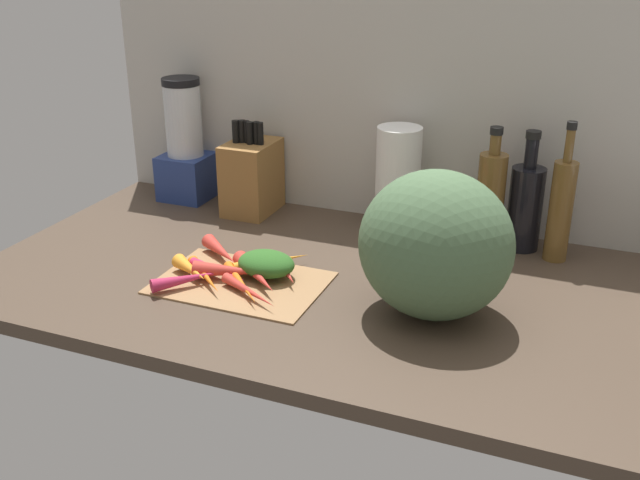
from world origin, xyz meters
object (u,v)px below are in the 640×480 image
carrot_0 (285,270)px  knife_block (252,176)px  carrot_4 (272,261)px  bottle_1 (525,205)px  bottle_0 (490,200)px  carrot_6 (241,283)px  carrot_1 (188,279)px  carrot_9 (249,291)px  bottle_2 (561,208)px  carrot_5 (256,274)px  winter_squash (435,245)px  paper_towel_roll (398,180)px  carrot_8 (191,270)px  blender_appliance (185,148)px  carrot_2 (218,271)px  carrot_7 (205,275)px  carrot_3 (221,251)px  cutting_board (241,282)px  carrot_10 (232,271)px

carrot_0 → knife_block: 41.66cm
carrot_4 → bottle_1: (47.25, 31.45, 8.36)cm
bottle_0 → carrot_4: bearing=-144.9°
carrot_6 → carrot_1: bearing=-165.7°
carrot_9 → bottle_2: bearing=38.5°
bottle_2 → carrot_5: bearing=-146.8°
winter_squash → paper_towel_roll: size_ratio=1.12×
carrot_4 → carrot_5: size_ratio=0.96×
carrot_0 → carrot_9: 10.90cm
carrot_8 → blender_appliance: 52.04cm
carrot_2 → carrot_5: 8.23cm
carrot_7 → paper_towel_roll: 51.48cm
carrot_4 → carrot_8: carrot_8 is taller
carrot_2 → winter_squash: 45.68cm
carrot_2 → paper_towel_roll: paper_towel_roll is taller
winter_squash → blender_appliance: bearing=153.2°
carrot_5 → bottle_0: bearing=42.0°
carrot_0 → carrot_2: size_ratio=0.85×
carrot_5 → blender_appliance: bearing=135.0°
carrot_9 → carrot_3: bearing=135.0°
carrot_0 → carrot_4: 5.94cm
carrot_2 → bottle_2: bearing=30.3°
bottle_2 → bottle_0: bearing=-180.0°
paper_towel_roll → carrot_0: bearing=-111.2°
cutting_board → blender_appliance: size_ratio=1.05×
carrot_0 → carrot_4: (-4.71, 3.61, -0.30)cm
carrot_8 → bottle_0: (53.08, 38.89, 9.25)cm
paper_towel_roll → blender_appliance: bearing=178.5°
carrot_0 → winter_squash: size_ratio=0.43×
carrot_8 → carrot_9: size_ratio=0.69×
carrot_10 → bottle_2: size_ratio=0.53×
carrot_2 → carrot_8: 5.50cm
carrot_2 → carrot_10: (3.24, 0.28, 0.53)cm
carrot_1 → carrot_7: (2.04, 2.96, -0.25)cm
carrot_10 → paper_towel_roll: 46.47cm
carrot_3 → carrot_1: bearing=-88.8°
carrot_2 → carrot_4: bearing=47.4°
carrot_8 → carrot_9: 15.35cm
winter_squash → paper_towel_roll: 40.91cm
carrot_3 → bottle_0: (51.82, 28.52, 9.20)cm
carrot_4 → winter_squash: winter_squash is taller
carrot_4 → carrot_6: (-1.15, -11.67, -0.03)cm
carrot_7 → carrot_8: 3.64cm
carrot_4 → carrot_5: 7.75cm
carrot_9 → winter_squash: (34.13, 8.13, 12.04)cm
carrot_4 → carrot_8: size_ratio=1.54×
carrot_4 → blender_appliance: blender_appliance is taller
carrot_8 → bottle_1: bearing=35.0°
bottle_1 → blender_appliance: bearing=179.4°
bottle_0 → carrot_1: bearing=-140.5°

